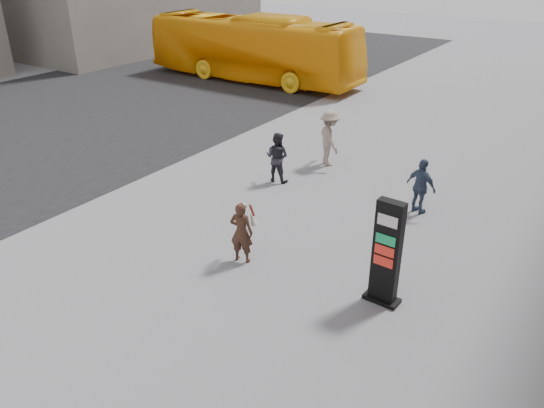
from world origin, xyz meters
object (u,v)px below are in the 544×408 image
Objects in this scene: info_pylon at (387,253)px; pedestrian_c at (421,187)px; bus at (253,48)px; woman at (242,231)px; pedestrian_b at (329,138)px; pedestrian_a at (277,157)px.

info_pylon reaches higher than pedestrian_c.
info_pylon is 20.29m from bus.
pedestrian_b is at bearing -94.28° from woman.
pedestrian_a is at bearing 113.95° from pedestrian_b.
pedestrian_b is (0.68, 2.11, 0.15)m from pedestrian_a.
info_pylon is at bearing -136.87° from bus.
info_pylon is 1.47× the size of pedestrian_c.
pedestrian_c is (3.80, -1.75, -0.15)m from pedestrian_b.
bus is 6.52× the size of pedestrian_b.
bus is 7.74× the size of pedestrian_c.
pedestrian_a is at bearing 22.13° from pedestrian_c.
info_pylon is 4.43m from pedestrian_c.
pedestrian_b is at bearing -7.24° from pedestrian_c.
bus is (-10.63, 15.05, 0.92)m from woman.
info_pylon is 0.19× the size of bus.
pedestrian_a is at bearing -81.34° from woman.
info_pylon is 6.64m from pedestrian_a.
woman is at bearing -170.95° from info_pylon.
woman is 0.96× the size of pedestrian_c.
pedestrian_c is at bearing 178.06° from pedestrian_a.
pedestrian_a is at bearing -141.38° from bus.
woman is at bearing 79.17° from pedestrian_c.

